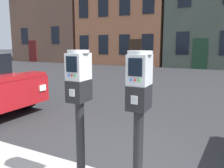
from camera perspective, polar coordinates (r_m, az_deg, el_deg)
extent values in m
cylinder|color=black|center=(2.50, -7.83, -14.64)|extent=(0.09, 0.09, 0.93)
cube|color=black|center=(2.32, -8.15, -1.61)|extent=(0.18, 0.25, 0.22)
cube|color=#A5A8AD|center=(2.22, -9.94, -2.17)|extent=(0.06, 0.01, 0.07)
cube|color=#B7BABF|center=(2.29, -8.29, 4.30)|extent=(0.18, 0.23, 0.26)
cube|color=black|center=(2.19, -10.03, 4.86)|extent=(0.12, 0.01, 0.15)
cylinder|color=blue|center=(2.22, -10.72, 2.15)|extent=(0.02, 0.01, 0.02)
cylinder|color=red|center=(2.20, -9.98, 2.11)|extent=(0.02, 0.01, 0.02)
cylinder|color=green|center=(2.18, -9.23, 2.06)|extent=(0.02, 0.01, 0.02)
cylinder|color=#B7BABF|center=(2.28, -8.38, 7.99)|extent=(0.22, 0.22, 0.03)
cylinder|color=black|center=(2.23, 6.44, -17.79)|extent=(0.09, 0.09, 0.93)
cube|color=black|center=(2.03, 6.74, -3.23)|extent=(0.18, 0.25, 0.22)
cube|color=#A5A8AD|center=(1.91, 5.53, -3.99)|extent=(0.06, 0.01, 0.07)
cube|color=#B7BABF|center=(1.99, 6.88, 3.53)|extent=(0.18, 0.23, 0.26)
cube|color=black|center=(1.87, 5.74, 4.16)|extent=(0.12, 0.01, 0.15)
cylinder|color=blue|center=(1.90, 4.67, 1.03)|extent=(0.02, 0.01, 0.02)
cylinder|color=red|center=(1.88, 5.67, 0.96)|extent=(0.02, 0.01, 0.02)
cylinder|color=green|center=(1.87, 6.68, 0.89)|extent=(0.02, 0.01, 0.02)
cylinder|color=#B7BABF|center=(1.98, 6.96, 7.77)|extent=(0.22, 0.22, 0.03)
cube|color=maroon|center=(5.42, -23.77, 1.48)|extent=(0.46, 1.68, 0.10)
cube|color=white|center=(5.75, -16.89, -0.91)|extent=(0.04, 0.20, 0.14)
cylinder|color=black|center=(6.42, -20.65, -2.79)|extent=(0.64, 0.23, 0.64)
cube|color=black|center=(25.11, -20.85, 11.06)|extent=(0.90, 0.06, 1.60)
cube|color=black|center=(22.35, -13.89, 11.66)|extent=(0.90, 0.06, 1.60)
cube|color=#591414|center=(24.38, -19.08, 7.70)|extent=(1.00, 0.07, 2.10)
cube|color=#B7704C|center=(21.69, 3.93, 17.35)|extent=(7.66, 5.58, 9.14)
cube|color=black|center=(20.39, -6.93, 9.64)|extent=(0.90, 0.06, 1.60)
cube|color=black|center=(19.38, -2.17, 9.71)|extent=(0.90, 0.06, 1.60)
cube|color=black|center=(18.52, 3.08, 9.71)|extent=(0.90, 0.06, 1.60)
cube|color=black|center=(17.82, 8.78, 9.62)|extent=(0.90, 0.06, 1.60)
cube|color=black|center=(20.63, -7.11, 18.14)|extent=(0.90, 0.06, 1.60)
cube|color=black|center=(19.63, -2.23, 18.64)|extent=(0.90, 0.06, 1.60)
cube|color=black|center=(18.78, 3.16, 19.05)|extent=(0.90, 0.06, 1.60)
cube|color=black|center=(18.09, 9.04, 19.32)|extent=(0.90, 0.06, 1.60)
cube|color=black|center=(18.18, 5.67, 7.71)|extent=(1.00, 0.07, 2.10)
cube|color=black|center=(17.18, 17.08, 9.66)|extent=(0.90, 0.06, 1.60)
cube|color=#193823|center=(17.01, 20.95, 7.01)|extent=(1.00, 0.07, 2.10)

